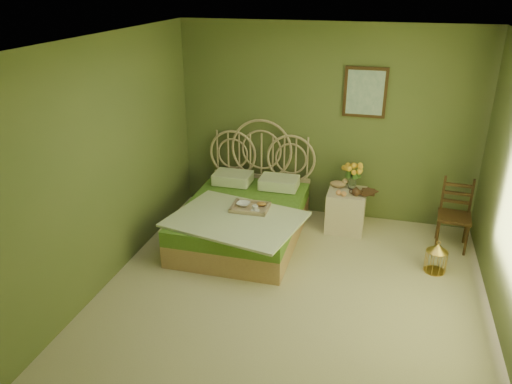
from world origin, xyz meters
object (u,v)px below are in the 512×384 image
(bed, at_px, (244,216))
(birdcage, at_px, (436,258))
(nightstand, at_px, (347,204))
(chair, at_px, (455,209))

(bed, bearing_deg, birdcage, -5.81)
(bed, distance_m, birdcage, 2.36)
(nightstand, relative_size, birdcage, 2.72)
(bed, height_order, nightstand, bed)
(nightstand, bearing_deg, bed, -155.19)
(bed, relative_size, chair, 2.44)
(nightstand, distance_m, chair, 1.32)
(chair, height_order, birdcage, chair)
(bed, relative_size, nightstand, 2.19)
(bed, bearing_deg, chair, 10.69)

